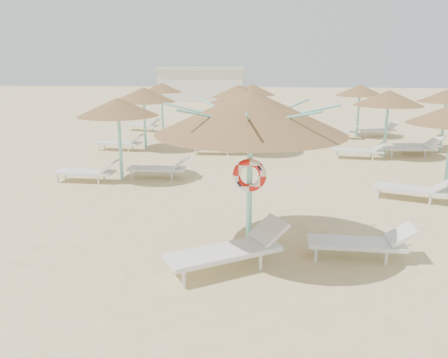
# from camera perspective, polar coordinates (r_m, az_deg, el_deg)

# --- Properties ---
(ground) EXTENTS (120.00, 120.00, 0.00)m
(ground) POSITION_cam_1_polar(r_m,az_deg,el_deg) (9.03, 2.52, -9.60)
(ground) COLOR #E1C889
(ground) RESTS_ON ground
(main_palapa) EXTENTS (3.65, 3.65, 3.27)m
(main_palapa) POSITION_cam_1_polar(r_m,az_deg,el_deg) (8.29, 3.51, 8.67)
(main_palapa) COLOR #7DDAD4
(main_palapa) RESTS_ON ground
(lounger_main_a) EXTENTS (2.33, 1.81, 0.84)m
(lounger_main_a) POSITION_cam_1_polar(r_m,az_deg,el_deg) (8.21, 0.98, -9.12)
(lounger_main_a) COLOR white
(lounger_main_a) RESTS_ON ground
(lounger_main_b) EXTENTS (2.01, 0.64, 0.73)m
(lounger_main_b) POSITION_cam_1_polar(r_m,az_deg,el_deg) (9.07, 17.71, -7.84)
(lounger_main_b) COLOR white
(lounger_main_b) RESTS_ON ground
(palapa_field) EXTENTS (19.25, 14.03, 2.72)m
(palapa_field) POSITION_cam_1_polar(r_m,az_deg,el_deg) (18.67, 10.30, 10.33)
(palapa_field) COLOR #7DDAD4
(palapa_field) RESTS_ON ground
(service_hut) EXTENTS (8.40, 4.40, 3.25)m
(service_hut) POSITION_cam_1_polar(r_m,az_deg,el_deg) (43.72, -2.78, 12.28)
(service_hut) COLOR silver
(service_hut) RESTS_ON ground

